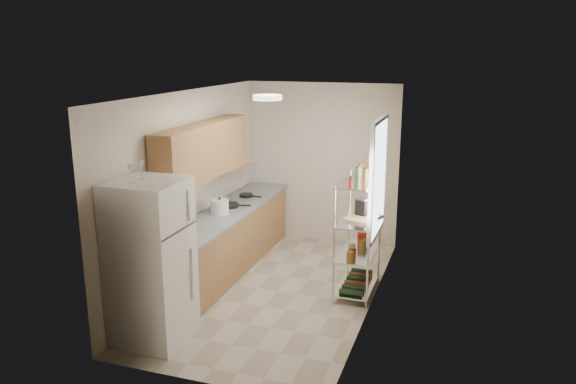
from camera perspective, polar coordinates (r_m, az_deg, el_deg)
name	(u,v)px	position (r m, az deg, el deg)	size (l,w,h in m)	color
room	(277,196)	(7.12, -1.17, -0.45)	(2.52, 4.42, 2.62)	#BAAB97
counter_run	(227,241)	(8.09, -6.26, -4.95)	(0.63, 3.51, 0.90)	#A87447
upper_cabinets	(204,151)	(7.51, -8.56, 4.16)	(0.33, 2.20, 0.72)	#A87447
range_hood	(233,170)	(8.27, -5.63, 2.25)	(0.50, 0.60, 0.12)	#B7BABC
window	(378,178)	(7.09, 9.15, 1.39)	(0.06, 1.00, 1.46)	white
bakers_rack	(359,212)	(7.19, 7.21, -2.00)	(0.45, 0.90, 1.73)	silver
ceiling_dome	(267,97)	(6.62, -2.11, 9.58)	(0.34, 0.34, 0.06)	white
refrigerator	(151,262)	(6.24, -13.77, -6.93)	(0.74, 0.74, 1.80)	white
wine_glass_a	(141,170)	(6.01, -14.70, 2.19)	(0.07, 0.07, 0.20)	silver
wine_glass_b	(131,174)	(5.84, -15.68, 1.75)	(0.07, 0.07, 0.20)	silver
rice_cooker	(220,207)	(7.81, -6.95, -1.48)	(0.25, 0.25, 0.20)	white
frying_pan_large	(230,205)	(8.14, -5.96, -1.35)	(0.27, 0.27, 0.05)	black
frying_pan_small	(246,195)	(8.67, -4.28, -0.33)	(0.21, 0.21, 0.04)	black
cutting_board	(363,218)	(7.22, 7.67, -2.62)	(0.35, 0.45, 0.03)	tan
espresso_machine	(364,207)	(7.31, 7.70, -1.52)	(0.14, 0.21, 0.25)	black
storage_bag	(362,238)	(7.65, 7.51, -4.63)	(0.11, 0.15, 0.17)	#B02915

